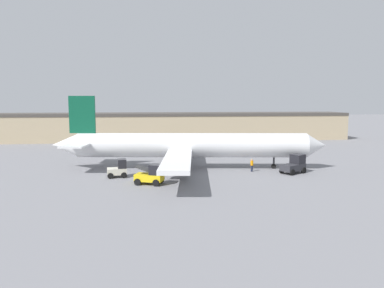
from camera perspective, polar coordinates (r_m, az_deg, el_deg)
ground_plane at (r=55.92m, az=0.00°, el=-3.73°), size 400.00×400.00×0.00m
terminal_building at (r=96.08m, az=-5.38°, el=2.67°), size 97.86×10.94×6.93m
airplane at (r=55.42m, az=-0.98°, el=-0.26°), size 40.72×36.90×10.76m
ground_crew_worker at (r=54.04m, az=9.11°, el=-3.14°), size 0.40×0.40×1.83m
baggage_tug at (r=54.04m, az=15.35°, el=-3.06°), size 3.99×3.46×2.58m
belt_loader_truck at (r=45.49m, az=-6.22°, el=-4.69°), size 3.74×3.06×2.46m
pushback_tug at (r=50.43m, az=-11.14°, el=-3.76°), size 2.73×2.35×2.38m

